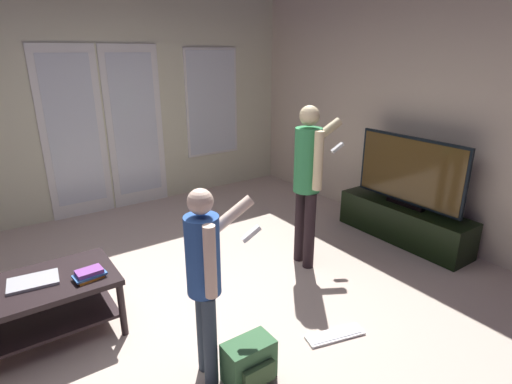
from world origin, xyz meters
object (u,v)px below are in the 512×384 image
at_px(loose_keyboard, 335,335).
at_px(tv_stand, 403,223).
at_px(person_adult, 308,173).
at_px(laptop_closed, 33,281).
at_px(coffee_table, 35,300).
at_px(flat_screen_tv, 410,172).
at_px(backpack, 250,361).
at_px(person_child, 206,270).
at_px(book_stack, 89,274).

bearing_deg(loose_keyboard, tv_stand, 22.58).
relative_size(person_adult, laptop_closed, 4.77).
relative_size(coffee_table, laptop_closed, 3.37).
xyz_separation_m(flat_screen_tv, loose_keyboard, (-1.77, -0.74, -0.76)).
bearing_deg(flat_screen_tv, tv_stand, -64.87).
distance_m(person_adult, backpack, 1.77).
height_order(flat_screen_tv, backpack, flat_screen_tv).
xyz_separation_m(tv_stand, loose_keyboard, (-1.77, -0.74, -0.19)).
relative_size(coffee_table, person_child, 0.85).
bearing_deg(flat_screen_tv, book_stack, 174.71).
bearing_deg(tv_stand, person_adult, 169.87).
distance_m(tv_stand, person_adult, 1.44).
bearing_deg(backpack, person_child, 137.23).
distance_m(flat_screen_tv, book_stack, 3.21).
xyz_separation_m(flat_screen_tv, person_adult, (-1.23, 0.22, 0.15)).
distance_m(flat_screen_tv, laptop_closed, 3.56).
relative_size(coffee_table, book_stack, 4.85).
bearing_deg(backpack, flat_screen_tv, 15.94).
height_order(coffee_table, person_adult, person_adult).
bearing_deg(loose_keyboard, person_child, 167.92).
bearing_deg(loose_keyboard, coffee_table, 146.23).
height_order(person_child, book_stack, person_child).
bearing_deg(tv_stand, flat_screen_tv, 115.13).
xyz_separation_m(laptop_closed, book_stack, (0.34, -0.16, 0.02)).
bearing_deg(flat_screen_tv, person_child, -168.64).
bearing_deg(person_adult, person_child, -152.75).
relative_size(tv_stand, person_child, 1.16).
bearing_deg(coffee_table, flat_screen_tv, -7.03).
distance_m(person_adult, book_stack, 2.00).
height_order(coffee_table, book_stack, book_stack).
distance_m(person_child, book_stack, 1.00).
xyz_separation_m(coffee_table, person_adult, (2.30, -0.22, 0.58)).
xyz_separation_m(coffee_table, backpack, (1.02, -1.15, -0.20)).
xyz_separation_m(coffee_table, book_stack, (0.35, -0.14, 0.16)).
xyz_separation_m(flat_screen_tv, laptop_closed, (-3.52, 0.45, -0.30)).
distance_m(coffee_table, loose_keyboard, 2.14).
bearing_deg(flat_screen_tv, coffee_table, 172.97).
height_order(coffee_table, backpack, coffee_table).
xyz_separation_m(tv_stand, laptop_closed, (-3.52, 0.46, 0.28)).
bearing_deg(person_adult, backpack, -143.99).
bearing_deg(coffee_table, backpack, -48.50).
xyz_separation_m(person_adult, book_stack, (-1.95, 0.08, -0.43)).
distance_m(person_adult, person_child, 1.66).
relative_size(person_adult, backpack, 4.82).
bearing_deg(coffee_table, loose_keyboard, -33.77).
bearing_deg(tv_stand, backpack, -164.15).
bearing_deg(loose_keyboard, book_stack, 143.75).
relative_size(coffee_table, loose_keyboard, 2.36).
bearing_deg(coffee_table, person_child, -49.64).
height_order(tv_stand, person_child, person_child).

